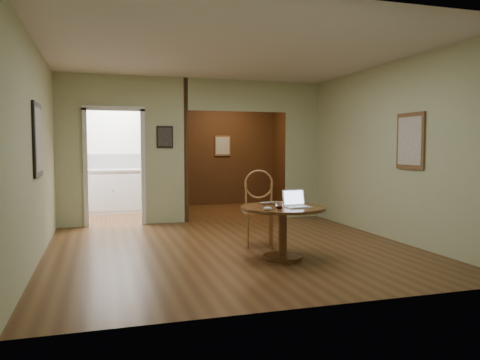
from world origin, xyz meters
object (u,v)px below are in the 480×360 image
object	(u,v)px
chair	(259,204)
closed_laptop	(274,203)
dining_table	(283,220)
open_laptop	(296,202)

from	to	relation	value
chair	closed_laptop	size ratio (longest dim) A/B	3.32
dining_table	closed_laptop	distance (m)	0.32
open_laptop	closed_laptop	world-z (taller)	open_laptop
chair	closed_laptop	bearing A→B (deg)	-74.65
open_laptop	closed_laptop	xyz separation A→B (m)	(-0.16, 0.35, -0.05)
closed_laptop	chair	bearing A→B (deg)	77.34
open_laptop	chair	bearing A→B (deg)	94.55
chair	open_laptop	bearing A→B (deg)	-65.21
open_laptop	closed_laptop	bearing A→B (deg)	109.56
chair	closed_laptop	xyz separation A→B (m)	(-0.01, -0.61, 0.08)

